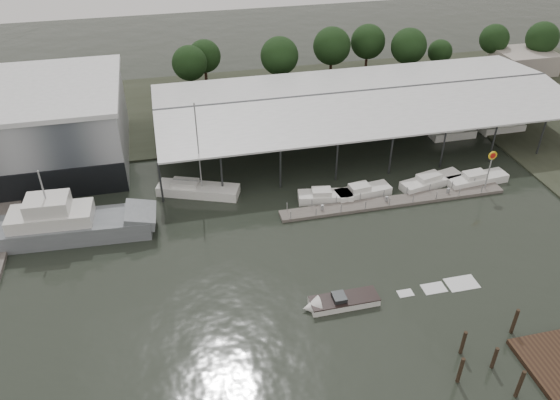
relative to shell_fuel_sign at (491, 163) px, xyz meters
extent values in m
plane|color=black|center=(-27.00, -9.99, -3.93)|extent=(200.00, 200.00, 0.00)
cube|color=#323729|center=(-27.00, 32.01, -3.83)|extent=(140.00, 30.00, 0.30)
cube|color=#979BA1|center=(-55.00, 20.01, 1.07)|extent=(24.00, 20.00, 10.00)
cube|color=black|center=(-55.00, 9.96, -1.93)|extent=(24.00, 0.30, 4.00)
cube|color=white|center=(-55.00, 20.01, 6.27)|extent=(24.50, 20.50, 0.60)
cube|color=#2C2E31|center=(-10.00, 18.01, 2.84)|extent=(58.00, 0.40, 0.30)
cylinder|color=#2C2E31|center=(-39.00, 6.51, -1.18)|extent=(0.24, 0.24, 5.50)
cylinder|color=#2C2E31|center=(-39.00, 29.51, -1.18)|extent=(0.24, 0.24, 5.50)
cylinder|color=#2C2E31|center=(19.00, 29.51, -1.18)|extent=(0.24, 0.24, 5.50)
cube|color=slate|center=(-12.00, 0.01, -3.73)|extent=(28.00, 2.00, 0.40)
cylinder|color=gray|center=(-25.00, -0.89, -3.13)|extent=(0.10, 0.10, 1.20)
cylinder|color=gray|center=(1.00, 0.91, -3.13)|extent=(0.10, 0.10, 1.20)
cube|color=gray|center=(-13.00, 0.01, -3.23)|extent=(0.30, 0.30, 0.70)
cylinder|color=gray|center=(0.00, 0.01, -1.43)|extent=(0.16, 0.16, 5.00)
cylinder|color=yellow|center=(0.00, 0.01, 1.07)|extent=(1.10, 0.12, 1.10)
cylinder|color=red|center=(0.00, -0.06, 1.07)|extent=(0.70, 0.05, 0.70)
cube|color=#9E958B|center=(28.00, 35.01, -1.93)|extent=(10.00, 8.00, 4.00)
cube|color=slate|center=(-49.68, 1.98, -3.03)|extent=(18.69, 5.58, 2.40)
cube|color=slate|center=(-41.56, 1.57, -2.03)|extent=(3.73, 4.63, 1.87)
cube|color=silver|center=(-50.79, 2.04, -1.24)|extent=(8.87, 4.29, 1.80)
cube|color=silver|center=(-50.79, 2.04, 0.47)|extent=(4.60, 3.52, 1.61)
cylinder|color=gray|center=(-50.79, 2.04, 2.87)|extent=(0.18, 0.18, 3.50)
cube|color=white|center=(-34.67, 7.20, -3.43)|extent=(10.23, 6.02, 1.40)
cube|color=silver|center=(-36.16, 7.78, -2.53)|extent=(3.62, 2.82, 0.80)
cylinder|color=gray|center=(-34.20, 7.02, 2.60)|extent=(0.16, 0.16, 11.25)
cylinder|color=gray|center=(-35.88, 7.67, -2.03)|extent=(3.31, 1.37, 0.12)
cube|color=white|center=(-23.29, -14.83, -3.58)|extent=(6.57, 2.06, 0.90)
cone|color=white|center=(-26.50, -14.86, -3.58)|extent=(1.62, 2.01, 2.00)
cube|color=black|center=(-23.29, -14.83, -3.18)|extent=(6.57, 2.12, 0.12)
cube|color=#2C2E31|center=(-23.82, -14.84, -2.93)|extent=(1.21, 1.41, 0.50)
cube|color=silver|center=(-17.02, -14.78, -3.91)|extent=(2.30, 1.50, 0.04)
cube|color=silver|center=(-14.02, -14.75, -3.91)|extent=(3.10, 2.00, 0.04)
cube|color=silver|center=(-11.02, -14.72, -3.91)|extent=(3.90, 2.50, 0.04)
cube|color=white|center=(-19.90, 2.37, -3.43)|extent=(6.79, 3.27, 1.10)
cube|color=silver|center=(-20.40, 2.37, -2.63)|extent=(2.52, 1.97, 0.70)
cube|color=white|center=(-15.14, 2.30, -3.43)|extent=(7.13, 3.08, 1.10)
cube|color=silver|center=(-15.64, 2.30, -2.63)|extent=(2.61, 1.91, 0.70)
cube|color=white|center=(-5.86, 2.67, -3.43)|extent=(8.73, 4.02, 1.10)
cube|color=silver|center=(-6.36, 2.67, -2.63)|extent=(3.24, 2.22, 0.70)
cube|color=white|center=(-0.03, 1.83, -3.43)|extent=(8.12, 2.95, 1.10)
cube|color=silver|center=(-0.53, 1.83, -2.63)|extent=(2.92, 1.86, 0.70)
cylinder|color=#322519|center=(-13.63, -24.56, -3.07)|extent=(0.32, 0.32, 2.91)
cylinder|color=#322519|center=(-13.30, -27.52, -2.76)|extent=(0.32, 0.32, 3.54)
cylinder|color=#322519|center=(-17.10, -25.22, -2.85)|extent=(0.32, 0.32, 3.35)
cylinder|color=#322519|center=(-15.41, -22.59, -2.96)|extent=(0.32, 0.32, 3.13)
cylinder|color=#322519|center=(-9.89, -21.51, -2.84)|extent=(0.32, 0.32, 3.38)
cylinder|color=black|center=(-32.52, 37.74, -1.88)|extent=(0.50, 0.50, 4.09)
sphere|color=#1C3817|center=(-32.52, 37.74, 1.80)|extent=(5.73, 5.73, 5.73)
cylinder|color=black|center=(-29.72, 41.12, -1.95)|extent=(0.50, 0.50, 3.95)
sphere|color=#1C3817|center=(-29.72, 41.12, 1.61)|extent=(5.53, 5.53, 5.53)
cylinder|color=black|center=(-17.79, 36.17, -1.67)|extent=(0.50, 0.50, 4.51)
sphere|color=#1C3817|center=(-17.79, 36.17, 2.39)|extent=(6.32, 6.32, 6.32)
cylinder|color=black|center=(-7.97, 38.60, -1.61)|extent=(0.50, 0.50, 4.63)
sphere|color=#1C3817|center=(-7.97, 38.60, 2.55)|extent=(6.48, 6.48, 6.48)
cylinder|color=black|center=(-0.62, 40.51, -1.75)|extent=(0.50, 0.50, 4.35)
sphere|color=#1C3817|center=(-0.62, 40.51, 2.17)|extent=(6.10, 6.10, 6.10)
cylinder|color=black|center=(5.31, 36.33, -1.72)|extent=(0.50, 0.50, 4.42)
sphere|color=#1C3817|center=(5.31, 36.33, 2.26)|extent=(6.19, 6.19, 6.19)
cylinder|color=black|center=(12.12, 37.47, -2.39)|extent=(0.50, 0.50, 3.08)
sphere|color=#1C3817|center=(12.12, 37.47, 0.38)|extent=(4.31, 4.31, 4.31)
cylinder|color=black|center=(23.60, 38.97, -2.02)|extent=(0.50, 0.50, 3.82)
sphere|color=#1C3817|center=(23.60, 38.97, 1.42)|extent=(5.34, 5.34, 5.34)
cylinder|color=black|center=(31.49, 36.09, -1.84)|extent=(0.50, 0.50, 4.17)
sphere|color=#1C3817|center=(31.49, 36.09, 1.92)|extent=(5.84, 5.84, 5.84)
camera|label=1|loc=(-37.52, -49.67, 33.00)|focal=35.00mm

